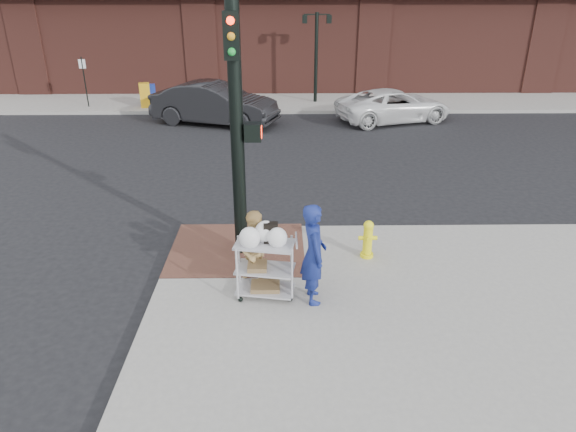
{
  "coord_description": "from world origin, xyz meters",
  "views": [
    {
      "loc": [
        0.33,
        -8.73,
        5.23
      ],
      "look_at": [
        0.46,
        0.12,
        1.25
      ],
      "focal_mm": 32.0,
      "sensor_mm": 36.0,
      "label": 1
    }
  ],
  "objects_px": {
    "lamp_post": "(316,48)",
    "sedan_dark": "(214,104)",
    "traffic_signal_pole": "(238,126)",
    "woman_blue": "(314,254)",
    "utility_cart": "(265,264)",
    "minivan_white": "(394,106)",
    "pedestrian_tan": "(257,250)",
    "fire_hydrant": "(368,239)"
  },
  "relations": [
    {
      "from": "pedestrian_tan",
      "to": "utility_cart",
      "type": "height_order",
      "value": "pedestrian_tan"
    },
    {
      "from": "traffic_signal_pole",
      "to": "sedan_dark",
      "type": "distance_m",
      "value": 11.78
    },
    {
      "from": "pedestrian_tan",
      "to": "minivan_white",
      "type": "height_order",
      "value": "pedestrian_tan"
    },
    {
      "from": "lamp_post",
      "to": "traffic_signal_pole",
      "type": "height_order",
      "value": "traffic_signal_pole"
    },
    {
      "from": "minivan_white",
      "to": "utility_cart",
      "type": "distance_m",
      "value": 14.36
    },
    {
      "from": "lamp_post",
      "to": "fire_hydrant",
      "type": "height_order",
      "value": "lamp_post"
    },
    {
      "from": "lamp_post",
      "to": "utility_cart",
      "type": "bearing_deg",
      "value": -96.63
    },
    {
      "from": "traffic_signal_pole",
      "to": "woman_blue",
      "type": "height_order",
      "value": "traffic_signal_pole"
    },
    {
      "from": "lamp_post",
      "to": "woman_blue",
      "type": "height_order",
      "value": "lamp_post"
    },
    {
      "from": "woman_blue",
      "to": "utility_cart",
      "type": "height_order",
      "value": "woman_blue"
    },
    {
      "from": "sedan_dark",
      "to": "traffic_signal_pole",
      "type": "bearing_deg",
      "value": -152.12
    },
    {
      "from": "lamp_post",
      "to": "sedan_dark",
      "type": "height_order",
      "value": "lamp_post"
    },
    {
      "from": "woman_blue",
      "to": "pedestrian_tan",
      "type": "relative_size",
      "value": 1.21
    },
    {
      "from": "traffic_signal_pole",
      "to": "minivan_white",
      "type": "xyz_separation_m",
      "value": [
        5.55,
        11.8,
        -2.16
      ]
    },
    {
      "from": "traffic_signal_pole",
      "to": "minivan_white",
      "type": "height_order",
      "value": "traffic_signal_pole"
    },
    {
      "from": "minivan_white",
      "to": "fire_hydrant",
      "type": "bearing_deg",
      "value": 148.67
    },
    {
      "from": "pedestrian_tan",
      "to": "minivan_white",
      "type": "xyz_separation_m",
      "value": [
        5.18,
        13.17,
        -0.23
      ]
    },
    {
      "from": "fire_hydrant",
      "to": "traffic_signal_pole",
      "type": "bearing_deg",
      "value": 174.31
    },
    {
      "from": "lamp_post",
      "to": "sedan_dark",
      "type": "bearing_deg",
      "value": -139.2
    },
    {
      "from": "minivan_white",
      "to": "utility_cart",
      "type": "height_order",
      "value": "utility_cart"
    },
    {
      "from": "pedestrian_tan",
      "to": "fire_hydrant",
      "type": "relative_size",
      "value": 1.87
    },
    {
      "from": "traffic_signal_pole",
      "to": "utility_cart",
      "type": "xyz_separation_m",
      "value": [
        0.51,
        -1.65,
        -2.05
      ]
    },
    {
      "from": "traffic_signal_pole",
      "to": "utility_cart",
      "type": "bearing_deg",
      "value": -72.7
    },
    {
      "from": "traffic_signal_pole",
      "to": "woman_blue",
      "type": "xyz_separation_m",
      "value": [
        1.35,
        -1.8,
        -1.77
      ]
    },
    {
      "from": "traffic_signal_pole",
      "to": "fire_hydrant",
      "type": "bearing_deg",
      "value": -5.69
    },
    {
      "from": "woman_blue",
      "to": "minivan_white",
      "type": "xyz_separation_m",
      "value": [
        4.19,
        13.6,
        -0.39
      ]
    },
    {
      "from": "pedestrian_tan",
      "to": "traffic_signal_pole",
      "type": "bearing_deg",
      "value": 96.52
    },
    {
      "from": "lamp_post",
      "to": "minivan_white",
      "type": "bearing_deg",
      "value": -48.18
    },
    {
      "from": "lamp_post",
      "to": "fire_hydrant",
      "type": "bearing_deg",
      "value": -89.71
    },
    {
      "from": "lamp_post",
      "to": "minivan_white",
      "type": "distance_m",
      "value": 5.0
    },
    {
      "from": "lamp_post",
      "to": "fire_hydrant",
      "type": "xyz_separation_m",
      "value": [
        0.08,
        -15.48,
        -2.06
      ]
    },
    {
      "from": "woman_blue",
      "to": "minivan_white",
      "type": "distance_m",
      "value": 14.24
    },
    {
      "from": "sedan_dark",
      "to": "utility_cart",
      "type": "height_order",
      "value": "sedan_dark"
    },
    {
      "from": "sedan_dark",
      "to": "woman_blue",
      "type": "bearing_deg",
      "value": -147.73
    },
    {
      "from": "utility_cart",
      "to": "fire_hydrant",
      "type": "xyz_separation_m",
      "value": [
        2.04,
        1.4,
        -0.22
      ]
    },
    {
      "from": "fire_hydrant",
      "to": "minivan_white",
      "type": "bearing_deg",
      "value": 76.07
    },
    {
      "from": "lamp_post",
      "to": "traffic_signal_pole",
      "type": "distance_m",
      "value": 15.43
    },
    {
      "from": "lamp_post",
      "to": "pedestrian_tan",
      "type": "height_order",
      "value": "lamp_post"
    },
    {
      "from": "traffic_signal_pole",
      "to": "fire_hydrant",
      "type": "distance_m",
      "value": 3.43
    },
    {
      "from": "pedestrian_tan",
      "to": "sedan_dark",
      "type": "height_order",
      "value": "sedan_dark"
    },
    {
      "from": "pedestrian_tan",
      "to": "woman_blue",
      "type": "bearing_deg",
      "value": -32.44
    },
    {
      "from": "traffic_signal_pole",
      "to": "pedestrian_tan",
      "type": "bearing_deg",
      "value": -74.86
    }
  ]
}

